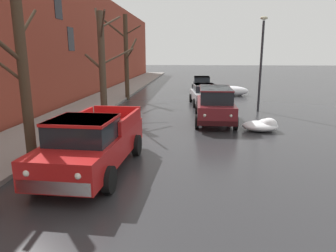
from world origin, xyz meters
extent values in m
cube|color=gray|center=(-5.99, 18.00, 0.07)|extent=(3.24, 80.00, 0.14)
cube|color=brown|center=(-8.11, 18.00, 4.45)|extent=(0.60, 80.00, 8.90)
cube|color=black|center=(-7.82, 22.46, 4.48)|extent=(0.08, 1.10, 1.60)
cube|color=black|center=(-7.82, 20.72, 6.42)|extent=(0.08, 1.10, 1.60)
ellipsoid|color=white|center=(4.02, 27.18, 0.41)|extent=(2.93, 1.38, 0.81)
ellipsoid|color=white|center=(3.87, 27.10, 0.24)|extent=(0.58, 0.49, 0.49)
ellipsoid|color=white|center=(4.79, 27.22, 0.30)|extent=(0.73, 0.61, 0.61)
ellipsoid|color=white|center=(3.88, 14.85, 0.22)|extent=(1.63, 1.28, 0.44)
ellipsoid|color=white|center=(4.08, 14.82, 0.28)|extent=(0.68, 0.57, 0.57)
ellipsoid|color=white|center=(4.25, 14.72, 0.31)|extent=(0.76, 0.63, 0.63)
cylinder|color=#423323|center=(-4.35, 9.69, 2.64)|extent=(0.32, 0.32, 5.27)
cylinder|color=#423323|center=(-4.56, 9.17, 3.69)|extent=(0.55, 1.17, 0.97)
cylinder|color=#423323|center=(-4.68, 10.29, 4.42)|extent=(0.80, 1.32, 0.84)
cylinder|color=#423323|center=(-5.10, 10.04, 3.04)|extent=(1.57, 0.81, 0.88)
cylinder|color=#423323|center=(-4.36, 10.26, 4.39)|extent=(0.12, 1.18, 0.97)
cylinder|color=#4C3D2D|center=(-4.35, 18.00, 2.88)|extent=(0.38, 0.38, 5.75)
cylinder|color=#4C3D2D|center=(-4.02, 18.94, 5.26)|extent=(0.79, 1.95, 0.87)
cylinder|color=#4C3D2D|center=(-4.91, 18.26, 3.02)|extent=(1.25, 0.69, 0.94)
cylinder|color=#4C3D2D|center=(-3.94, 17.00, 4.92)|extent=(0.94, 2.09, 1.27)
cylinder|color=#4C3D2D|center=(-4.71, 18.80, 5.20)|extent=(0.88, 1.75, 1.84)
cylinder|color=#4C3D2D|center=(-3.58, 18.66, 3.35)|extent=(1.64, 1.41, 0.96)
cylinder|color=#423323|center=(-4.35, 24.58, 3.18)|extent=(0.33, 0.33, 6.36)
cylinder|color=#423323|center=(-3.99, 23.92, 3.42)|extent=(0.82, 1.41, 0.73)
cylinder|color=#423323|center=(-4.10, 25.36, 3.86)|extent=(0.69, 1.69, 1.66)
cylinder|color=#423323|center=(-3.74, 24.34, 5.20)|extent=(1.30, 0.59, 0.68)
cylinder|color=#423323|center=(-5.06, 23.90, 5.30)|extent=(1.54, 1.51, 1.37)
cylinder|color=#423323|center=(-4.10, 25.30, 3.84)|extent=(0.64, 1.56, 1.54)
cube|color=red|center=(-2.23, 9.43, 0.74)|extent=(2.15, 5.22, 0.76)
cube|color=black|center=(-2.27, 8.72, 1.44)|extent=(1.74, 1.73, 0.64)
cube|color=red|center=(-2.27, 8.72, 1.72)|extent=(1.78, 1.78, 0.08)
cube|color=red|center=(-1.29, 10.41, 1.34)|extent=(0.23, 2.46, 0.44)
cube|color=red|center=(-3.06, 10.50, 1.34)|extent=(0.23, 2.46, 0.44)
cube|color=red|center=(-2.10, 11.94, 1.34)|extent=(1.78, 0.20, 0.44)
cube|color=#B7B7BC|center=(-2.37, 6.93, 0.54)|extent=(1.79, 0.22, 0.32)
sphere|color=white|center=(-1.76, 6.86, 0.86)|extent=(0.16, 0.16, 0.16)
sphere|color=white|center=(-2.98, 6.93, 0.86)|extent=(0.16, 0.16, 0.16)
cylinder|color=black|center=(-1.36, 7.84, 0.36)|extent=(0.26, 0.73, 0.72)
cylinder|color=black|center=(-3.27, 7.95, 0.36)|extent=(0.26, 0.73, 0.72)
cylinder|color=black|center=(-1.19, 10.91, 0.36)|extent=(0.26, 0.73, 0.72)
cylinder|color=black|center=(-3.11, 11.02, 0.36)|extent=(0.26, 0.73, 0.72)
cube|color=maroon|center=(1.90, 16.38, 0.74)|extent=(1.83, 4.50, 0.80)
cube|color=black|center=(1.90, 16.43, 1.48)|extent=(1.56, 3.16, 0.68)
cube|color=maroon|center=(1.90, 16.43, 1.79)|extent=(1.60, 3.22, 0.06)
cube|color=black|center=(1.87, 14.19, 0.46)|extent=(1.74, 0.14, 0.22)
cube|color=black|center=(1.93, 18.57, 0.46)|extent=(1.74, 0.14, 0.22)
cylinder|color=black|center=(2.78, 14.98, 0.34)|extent=(0.19, 0.68, 0.68)
cylinder|color=black|center=(0.97, 15.01, 0.34)|extent=(0.19, 0.68, 0.68)
cylinder|color=black|center=(2.82, 17.76, 0.34)|extent=(0.19, 0.68, 0.68)
cylinder|color=black|center=(1.01, 17.79, 0.34)|extent=(0.19, 0.68, 0.68)
sphere|color=silver|center=(2.44, 14.16, 0.82)|extent=(0.14, 0.14, 0.14)
sphere|color=silver|center=(1.29, 14.17, 0.82)|extent=(0.14, 0.14, 0.14)
cube|color=#B7B7BC|center=(1.60, 22.27, 0.60)|extent=(2.03, 4.11, 0.60)
cube|color=black|center=(1.58, 22.47, 1.16)|extent=(1.61, 2.19, 0.52)
cube|color=#B7B7BC|center=(1.58, 22.47, 1.39)|extent=(1.65, 2.24, 0.06)
cube|color=#525254|center=(1.79, 20.35, 0.42)|extent=(1.62, 0.28, 0.22)
cube|color=#525254|center=(1.41, 24.20, 0.42)|extent=(1.62, 0.28, 0.22)
cylinder|color=black|center=(2.56, 21.13, 0.30)|extent=(0.24, 0.61, 0.60)
cylinder|color=black|center=(0.89, 20.97, 0.30)|extent=(0.24, 0.61, 0.60)
cylinder|color=black|center=(2.32, 23.58, 0.30)|extent=(0.24, 0.61, 0.60)
cylinder|color=black|center=(0.64, 23.41, 0.30)|extent=(0.24, 0.61, 0.60)
sphere|color=silver|center=(2.33, 20.37, 0.68)|extent=(0.14, 0.14, 0.14)
sphere|color=silver|center=(1.26, 20.27, 0.68)|extent=(0.14, 0.14, 0.14)
cube|color=black|center=(1.62, 29.48, 0.60)|extent=(1.62, 4.07, 0.60)
cube|color=black|center=(1.62, 29.69, 1.16)|extent=(1.39, 2.12, 0.52)
cube|color=black|center=(1.62, 29.69, 1.39)|extent=(1.42, 2.16, 0.06)
cube|color=black|center=(1.62, 27.50, 0.42)|extent=(1.58, 0.12, 0.22)
cube|color=black|center=(1.62, 31.47, 0.42)|extent=(1.58, 0.12, 0.22)
cylinder|color=black|center=(2.45, 28.22, 0.30)|extent=(0.18, 0.60, 0.60)
cylinder|color=black|center=(0.79, 28.22, 0.30)|extent=(0.18, 0.60, 0.60)
cylinder|color=black|center=(2.45, 30.74, 0.30)|extent=(0.18, 0.60, 0.60)
cylinder|color=black|center=(0.79, 30.74, 0.30)|extent=(0.18, 0.60, 0.60)
sphere|color=silver|center=(2.14, 27.47, 0.68)|extent=(0.14, 0.14, 0.14)
sphere|color=silver|center=(1.09, 27.47, 0.68)|extent=(0.14, 0.14, 0.14)
cylinder|color=#28282D|center=(4.81, 19.86, 2.68)|extent=(0.14, 0.14, 5.36)
ellipsoid|color=beige|center=(4.81, 19.86, 5.50)|extent=(0.44, 0.24, 0.20)
camera|label=1|loc=(0.69, 0.69, 3.48)|focal=32.93mm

